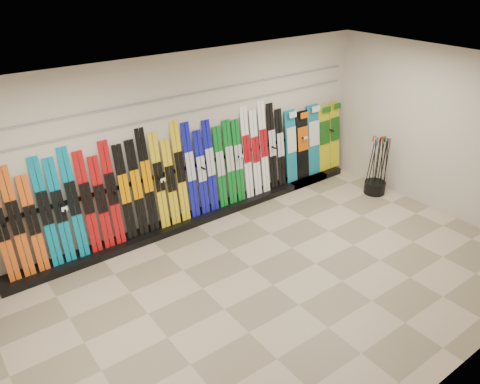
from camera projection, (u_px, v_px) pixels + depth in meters
floor at (273, 285)px, 6.94m from camera, size 8.00×8.00×0.00m
back_wall at (182, 142)px, 8.03m from camera, size 8.00×0.00×8.00m
right_wall at (445, 134)px, 8.39m from camera, size 0.00×5.00×5.00m
ceiling at (281, 84)px, 5.57m from camera, size 8.00×8.00×0.00m
ski_rack_base at (203, 215)px, 8.66m from camera, size 8.00×0.40×0.12m
skis at (165, 180)px, 7.95m from camera, size 5.37×0.29×1.81m
snowboards at (314, 141)px, 9.88m from camera, size 1.56×0.23×1.49m
pole_bin at (375, 187)px, 9.54m from camera, size 0.42×0.42×0.25m
ski_poles at (378, 165)px, 9.33m from camera, size 0.37×0.38×1.18m
slatwall_rail_0 at (180, 114)px, 7.79m from camera, size 7.60×0.02×0.03m
slatwall_rail_1 at (179, 96)px, 7.65m from camera, size 7.60×0.02×0.03m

